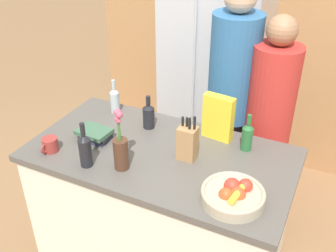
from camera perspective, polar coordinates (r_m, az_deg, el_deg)
kitchen_island at (r=2.54m, az=-1.01°, el=-12.27°), size 1.52×0.81×0.92m
back_wall_wood at (r=3.46m, az=11.19°, el=15.40°), size 2.72×0.12×2.60m
refrigerator at (r=3.28m, az=6.80°, el=8.64°), size 0.77×0.63×1.93m
fruit_bowl at (r=1.93m, az=9.45°, el=-9.75°), size 0.31×0.31×0.11m
knife_block at (r=2.15m, az=2.83°, el=-2.43°), size 0.10×0.09×0.27m
flower_vase at (r=2.08m, az=-6.89°, el=-3.28°), size 0.08×0.08×0.36m
cereal_box at (r=2.33m, az=7.29°, el=1.22°), size 0.19×0.08×0.28m
coffee_mug at (r=2.34m, az=-16.75°, el=-2.63°), size 0.09×0.12×0.08m
book_stack at (r=2.38m, az=-10.53°, el=-1.17°), size 0.20×0.16×0.07m
bottle_oil at (r=2.14m, az=-11.94°, el=-3.31°), size 0.07×0.07×0.26m
bottle_vinegar at (r=2.28m, az=11.42°, el=-1.43°), size 0.06×0.06×0.23m
bottle_wine at (r=2.45m, az=-2.84°, el=1.57°), size 0.07×0.07×0.22m
bottle_water at (r=2.64m, az=-7.75°, el=3.81°), size 0.06×0.06×0.23m
person_at_sink at (r=2.71m, az=9.19°, el=4.33°), size 0.33×0.33×1.77m
person_in_blue at (r=2.67m, az=14.37°, el=0.86°), size 0.30×0.30×1.60m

